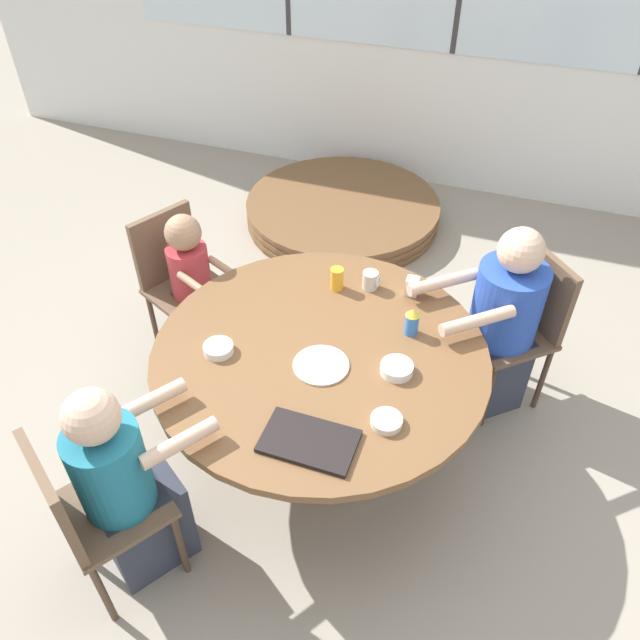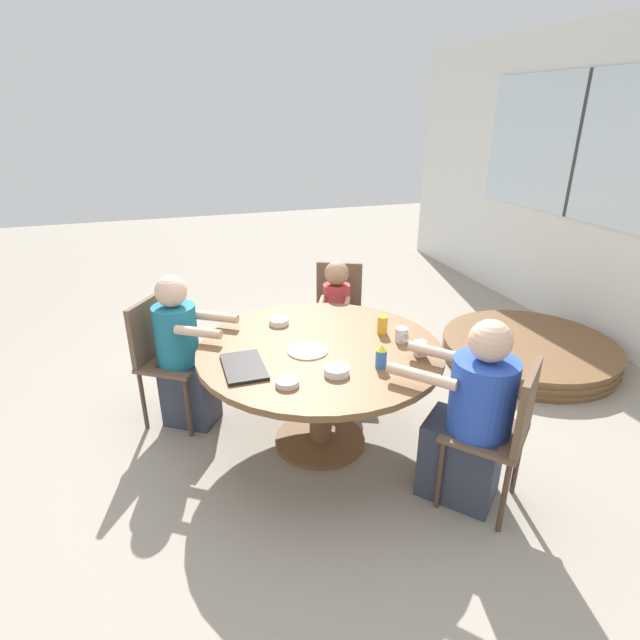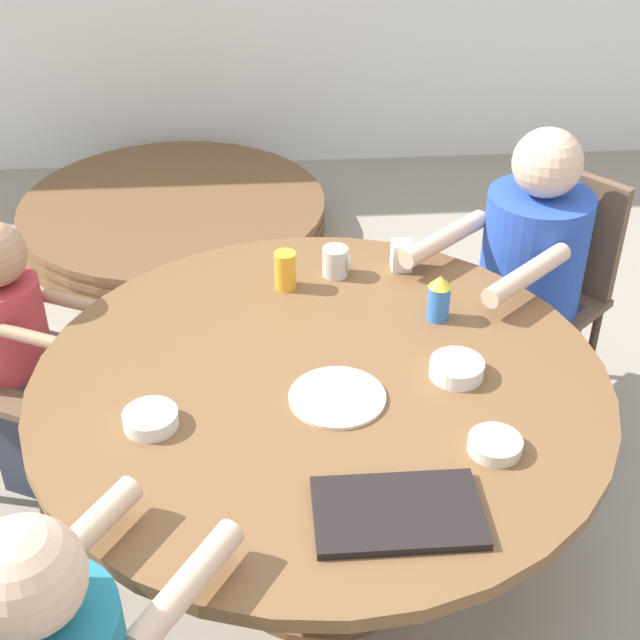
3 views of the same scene
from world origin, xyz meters
name	(u,v)px [view 2 (image 2 of 3)]	position (x,y,z in m)	size (l,w,h in m)	color
ground_plane	(320,441)	(0.00, 0.00, 0.00)	(16.00, 16.00, 0.00)	gray
dining_table	(320,364)	(0.00, 0.00, 0.58)	(1.51, 1.51, 0.71)	brown
chair_for_woman_green_shirt	(504,425)	(0.85, 0.74, 0.54)	(0.56, 0.56, 0.89)	brown
chair_for_man_blue_shirt	(161,350)	(-0.61, -0.95, 0.54)	(0.55, 0.55, 0.89)	brown
chair_for_toddler	(338,306)	(-1.02, 0.48, 0.54)	(0.53, 0.53, 0.89)	brown
person_woman_green_shirt	(471,423)	(0.72, 0.63, 0.49)	(0.68, 0.66, 1.10)	#333847
person_man_blue_shirt	(184,358)	(-0.52, -0.81, 0.49)	(0.52, 0.58, 1.08)	#333847
person_toddler	(336,322)	(-0.88, 0.42, 0.46)	(0.45, 0.37, 0.96)	#333847
food_tray_dark	(244,367)	(0.13, -0.50, 0.72)	(0.36, 0.22, 0.02)	black
coffee_mug	(402,335)	(0.09, 0.51, 0.75)	(0.09, 0.08, 0.09)	beige
sippy_cup	(381,356)	(0.35, 0.25, 0.78)	(0.07, 0.07, 0.14)	blue
juice_glass	(382,325)	(-0.07, 0.45, 0.76)	(0.07, 0.07, 0.12)	gold
milk_carton_small	(420,348)	(0.29, 0.53, 0.75)	(0.06, 0.06, 0.09)	silver
bowl_white_shallow	(337,371)	(0.35, -0.02, 0.73)	(0.14, 0.14, 0.04)	white
bowl_cereal	(279,321)	(-0.42, -0.16, 0.73)	(0.13, 0.13, 0.04)	white
bowl_fruit	(287,382)	(0.39, -0.31, 0.72)	(0.13, 0.13, 0.03)	silver
plate_tortillas	(308,351)	(0.04, -0.09, 0.71)	(0.25, 0.25, 0.01)	beige
folded_table_stack	(528,350)	(-0.56, 2.12, 0.09)	(1.48, 1.48, 0.18)	brown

